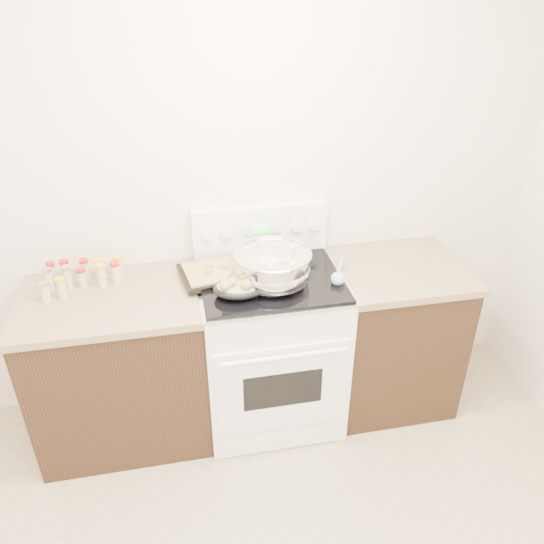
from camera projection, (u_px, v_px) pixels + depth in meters
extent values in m
cube|color=silver|center=(193.00, 185.00, 2.84)|extent=(4.00, 0.05, 2.70)
cube|color=black|center=(123.00, 369.00, 2.92)|extent=(0.90, 0.64, 0.88)
cube|color=brown|center=(110.00, 299.00, 2.69)|extent=(0.93, 0.67, 0.04)
cube|color=black|center=(389.00, 336.00, 3.19)|extent=(0.70, 0.64, 0.88)
cube|color=brown|center=(398.00, 269.00, 2.96)|extent=(0.73, 0.67, 0.04)
cube|color=white|center=(270.00, 349.00, 3.05)|extent=(0.76, 0.66, 0.92)
cube|color=white|center=(283.00, 389.00, 2.76)|extent=(0.70, 0.01, 0.55)
cube|color=black|center=(283.00, 390.00, 2.76)|extent=(0.42, 0.01, 0.22)
cylinder|color=white|center=(285.00, 357.00, 2.61)|extent=(0.65, 0.02, 0.02)
cube|color=white|center=(282.00, 440.00, 2.95)|extent=(0.70, 0.01, 0.14)
cube|color=silver|center=(270.00, 279.00, 2.81)|extent=(0.78, 0.68, 0.01)
cube|color=black|center=(270.00, 277.00, 2.81)|extent=(0.74, 0.64, 0.01)
cube|color=white|center=(260.00, 229.00, 2.99)|extent=(0.76, 0.07, 0.28)
cylinder|color=white|center=(207.00, 235.00, 2.89)|extent=(0.06, 0.02, 0.06)
cylinder|color=white|center=(226.00, 234.00, 2.90)|extent=(0.06, 0.02, 0.06)
cylinder|color=white|center=(296.00, 227.00, 2.97)|extent=(0.06, 0.02, 0.06)
cylinder|color=white|center=(314.00, 226.00, 2.99)|extent=(0.06, 0.02, 0.06)
cube|color=#19E533|center=(261.00, 230.00, 2.94)|extent=(0.09, 0.00, 0.04)
cube|color=silver|center=(247.00, 231.00, 2.93)|extent=(0.05, 0.00, 0.05)
cube|color=silver|center=(275.00, 229.00, 2.95)|extent=(0.05, 0.00, 0.05)
ellipsoid|color=silver|center=(273.00, 270.00, 2.71)|extent=(0.44, 0.44, 0.23)
cylinder|color=silver|center=(273.00, 282.00, 2.74)|extent=(0.21, 0.21, 0.01)
torus|color=silver|center=(273.00, 254.00, 2.66)|extent=(0.40, 0.40, 0.02)
cylinder|color=silver|center=(273.00, 266.00, 2.70)|extent=(0.37, 0.37, 0.13)
cylinder|color=brown|center=(273.00, 256.00, 2.67)|extent=(0.35, 0.35, 0.00)
cube|color=beige|center=(288.00, 259.00, 2.62)|extent=(0.05, 0.05, 0.03)
cube|color=beige|center=(270.00, 261.00, 2.61)|extent=(0.05, 0.05, 0.03)
cube|color=beige|center=(290.00, 253.00, 2.68)|extent=(0.04, 0.04, 0.02)
cube|color=beige|center=(270.00, 266.00, 2.57)|extent=(0.05, 0.05, 0.03)
cube|color=beige|center=(277.00, 250.00, 2.71)|extent=(0.03, 0.03, 0.02)
cube|color=beige|center=(294.00, 246.00, 2.75)|extent=(0.03, 0.03, 0.03)
cube|color=beige|center=(265.00, 257.00, 2.65)|extent=(0.05, 0.05, 0.03)
cube|color=beige|center=(268.00, 261.00, 2.61)|extent=(0.04, 0.04, 0.03)
cube|color=beige|center=(263.00, 246.00, 2.75)|extent=(0.03, 0.03, 0.02)
cube|color=beige|center=(293.00, 264.00, 2.58)|extent=(0.03, 0.03, 0.02)
cube|color=beige|center=(293.00, 265.00, 2.57)|extent=(0.04, 0.04, 0.02)
cube|color=beige|center=(261.00, 251.00, 2.70)|extent=(0.03, 0.03, 0.03)
cube|color=beige|center=(291.00, 249.00, 2.72)|extent=(0.05, 0.05, 0.03)
cube|color=beige|center=(261.00, 260.00, 2.62)|extent=(0.05, 0.05, 0.03)
cube|color=beige|center=(270.00, 269.00, 2.54)|extent=(0.04, 0.04, 0.03)
ellipsoid|color=black|center=(242.00, 287.00, 2.64)|extent=(0.31, 0.23, 0.08)
ellipsoid|color=tan|center=(242.00, 285.00, 2.63)|extent=(0.28, 0.20, 0.06)
sphere|color=tan|center=(230.00, 283.00, 2.59)|extent=(0.05, 0.05, 0.05)
sphere|color=tan|center=(232.00, 283.00, 2.58)|extent=(0.05, 0.05, 0.05)
sphere|color=tan|center=(226.00, 276.00, 2.63)|extent=(0.05, 0.05, 0.05)
sphere|color=tan|center=(224.00, 280.00, 2.61)|extent=(0.05, 0.05, 0.05)
sphere|color=tan|center=(246.00, 285.00, 2.56)|extent=(0.05, 0.05, 0.05)
sphere|color=tan|center=(225.00, 284.00, 2.57)|extent=(0.04, 0.04, 0.04)
sphere|color=tan|center=(225.00, 286.00, 2.56)|extent=(0.05, 0.05, 0.05)
sphere|color=tan|center=(241.00, 276.00, 2.64)|extent=(0.05, 0.05, 0.05)
cube|color=black|center=(222.00, 272.00, 2.83)|extent=(0.48, 0.37, 0.02)
cube|color=tan|center=(222.00, 270.00, 2.82)|extent=(0.43, 0.32, 0.02)
sphere|color=tan|center=(250.00, 274.00, 2.76)|extent=(0.04, 0.04, 0.04)
sphere|color=tan|center=(224.00, 267.00, 2.83)|extent=(0.04, 0.04, 0.04)
sphere|color=tan|center=(244.00, 262.00, 2.87)|extent=(0.03, 0.03, 0.03)
sphere|color=tan|center=(240.00, 260.00, 2.89)|extent=(0.04, 0.04, 0.04)
sphere|color=tan|center=(240.00, 272.00, 2.77)|extent=(0.04, 0.04, 0.04)
sphere|color=tan|center=(209.00, 266.00, 2.83)|extent=(0.04, 0.04, 0.04)
sphere|color=tan|center=(234.00, 258.00, 2.90)|extent=(0.04, 0.04, 0.04)
sphere|color=tan|center=(208.00, 272.00, 2.78)|extent=(0.04, 0.04, 0.04)
sphere|color=tan|center=(241.00, 269.00, 2.80)|extent=(0.03, 0.03, 0.03)
sphere|color=tan|center=(221.00, 265.00, 2.84)|extent=(0.03, 0.03, 0.03)
cylinder|color=tan|center=(263.00, 277.00, 2.78)|extent=(0.10, 0.23, 0.01)
sphere|color=tan|center=(259.00, 287.00, 2.69)|extent=(0.04, 0.04, 0.04)
sphere|color=#87BBC9|center=(338.00, 279.00, 2.73)|extent=(0.07, 0.07, 0.07)
cylinder|color=#87BBC9|center=(340.00, 265.00, 2.81)|extent=(0.11, 0.22, 0.07)
cylinder|color=#BFB28C|center=(52.00, 274.00, 2.78)|extent=(0.04, 0.04, 0.10)
cylinder|color=#B21414|center=(50.00, 264.00, 2.75)|extent=(0.04, 0.04, 0.02)
cylinder|color=#BFB28C|center=(66.00, 272.00, 2.78)|extent=(0.05, 0.05, 0.11)
cylinder|color=#B21414|center=(64.00, 262.00, 2.75)|extent=(0.05, 0.05, 0.02)
cylinder|color=#BFB28C|center=(85.00, 270.00, 2.82)|extent=(0.04, 0.04, 0.10)
cylinder|color=#B21414|center=(84.00, 261.00, 2.79)|extent=(0.05, 0.05, 0.02)
cylinder|color=#BFB28C|center=(100.00, 270.00, 2.81)|extent=(0.05, 0.05, 0.10)
cylinder|color=gold|center=(98.00, 261.00, 2.78)|extent=(0.05, 0.05, 0.02)
cylinder|color=#BFB28C|center=(119.00, 267.00, 2.84)|extent=(0.05, 0.05, 0.10)
cylinder|color=gold|center=(117.00, 257.00, 2.81)|extent=(0.05, 0.05, 0.02)
cylinder|color=#BFB28C|center=(49.00, 281.00, 2.70)|extent=(0.04, 0.04, 0.11)
cylinder|color=#B2B2B7|center=(47.00, 270.00, 2.67)|extent=(0.04, 0.04, 0.02)
cylinder|color=#BFB28C|center=(67.00, 279.00, 2.72)|extent=(0.05, 0.05, 0.11)
cylinder|color=#B2B2B7|center=(65.00, 268.00, 2.68)|extent=(0.05, 0.05, 0.02)
cylinder|color=#BFB28C|center=(82.00, 279.00, 2.74)|extent=(0.04, 0.04, 0.09)
cylinder|color=#B21414|center=(80.00, 270.00, 2.71)|extent=(0.04, 0.04, 0.02)
cylinder|color=#BFB28C|center=(102.00, 277.00, 2.74)|extent=(0.05, 0.05, 0.11)
cylinder|color=gold|center=(100.00, 266.00, 2.71)|extent=(0.05, 0.05, 0.02)
cylinder|color=#BFB28C|center=(116.00, 275.00, 2.76)|extent=(0.04, 0.04, 0.11)
cylinder|color=#B21414|center=(114.00, 264.00, 2.73)|extent=(0.05, 0.05, 0.02)
cylinder|color=#BFB28C|center=(46.00, 293.00, 2.62)|extent=(0.05, 0.05, 0.09)
cylinder|color=#B2B2B7|center=(43.00, 284.00, 2.60)|extent=(0.05, 0.05, 0.02)
cylinder|color=#BFB28C|center=(62.00, 290.00, 2.65)|extent=(0.04, 0.04, 0.09)
cylinder|color=gold|center=(60.00, 280.00, 2.62)|extent=(0.05, 0.05, 0.02)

